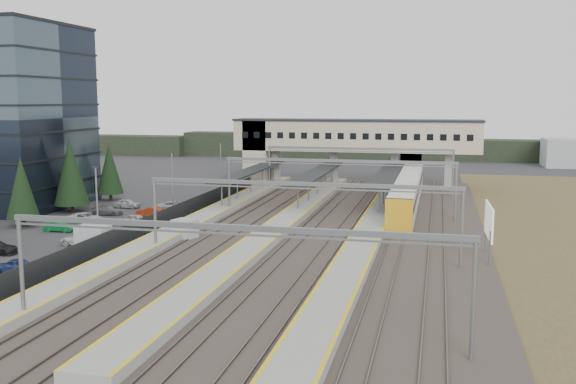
% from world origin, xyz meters
% --- Properties ---
extents(ground, '(220.00, 220.00, 0.00)m').
position_xyz_m(ground, '(0.00, 0.00, 0.00)').
color(ground, '#2B2B2D').
rests_on(ground, ground).
extents(car_park, '(10.54, 44.48, 1.29)m').
position_xyz_m(car_park, '(-13.15, -5.32, 0.60)').
color(car_park, maroon).
rests_on(car_park, ground).
extents(lampposts, '(0.50, 53.25, 8.07)m').
position_xyz_m(lampposts, '(-8.00, 1.25, 4.34)').
color(lampposts, gray).
rests_on(lampposts, ground).
extents(fence, '(0.08, 90.00, 2.00)m').
position_xyz_m(fence, '(-6.50, 5.00, 1.00)').
color(fence, '#26282B').
rests_on(fence, ground).
extents(relay_cabin_near, '(2.95, 2.18, 2.43)m').
position_xyz_m(relay_cabin_near, '(-8.18, -8.62, 1.22)').
color(relay_cabin_near, '#A1A3A7').
rests_on(relay_cabin_near, ground).
extents(relay_cabin_far, '(2.72, 2.47, 2.08)m').
position_xyz_m(relay_cabin_far, '(-1.54, -1.98, 1.04)').
color(relay_cabin_far, '#A1A3A7').
rests_on(relay_cabin_far, ground).
extents(rail_corridor, '(34.00, 90.00, 0.92)m').
position_xyz_m(rail_corridor, '(9.34, 5.00, 0.29)').
color(rail_corridor, '#39322D').
rests_on(rail_corridor, ground).
extents(canopies, '(23.10, 30.00, 3.28)m').
position_xyz_m(canopies, '(7.00, 27.00, 3.92)').
color(canopies, black).
rests_on(canopies, ground).
extents(footbridge, '(40.40, 6.40, 11.20)m').
position_xyz_m(footbridge, '(7.70, 42.00, 7.93)').
color(footbridge, tan).
rests_on(footbridge, ground).
extents(gantries, '(28.40, 62.28, 7.17)m').
position_xyz_m(gantries, '(12.00, 3.00, 6.00)').
color(gantries, gray).
rests_on(gantries, ground).
extents(train, '(2.93, 40.80, 3.69)m').
position_xyz_m(train, '(20.00, 24.47, 2.10)').
color(train, silver).
rests_on(train, ground).
extents(billboard, '(0.34, 6.01, 5.11)m').
position_xyz_m(billboard, '(28.49, -3.91, 3.43)').
color(billboard, gray).
rests_on(billboard, ground).
extents(treeline_far, '(170.00, 19.00, 7.00)m').
position_xyz_m(treeline_far, '(23.81, 92.28, 2.95)').
color(treeline_far, black).
rests_on(treeline_far, ground).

